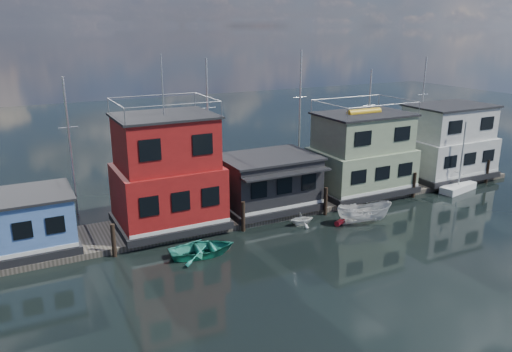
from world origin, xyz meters
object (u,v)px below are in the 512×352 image
day_sailer (458,187)px  motorboat (364,213)px  houseboat_green (362,154)px  dinghy_teal (203,249)px  houseboat_red (167,174)px  houseboat_dark (268,181)px  houseboat_white (447,142)px  houseboat_blue (21,223)px  red_kayak (346,218)px  dinghy_white (302,219)px

day_sailer → motorboat: day_sailer is taller
houseboat_green → dinghy_teal: 17.54m
houseboat_red → dinghy_teal: bearing=-84.2°
houseboat_dark → houseboat_green: (9.00, 0.02, 1.13)m
houseboat_white → day_sailer: bearing=-117.8°
houseboat_green → day_sailer: size_ratio=1.36×
houseboat_red → dinghy_teal: size_ratio=2.82×
houseboat_dark → dinghy_teal: houseboat_dark is taller
houseboat_blue → houseboat_white: size_ratio=0.76×
houseboat_blue → red_kayak: houseboat_blue is taller
houseboat_dark → red_kayak: (4.18, -4.57, -2.21)m
day_sailer → dinghy_white: 16.50m
dinghy_teal → red_kayak: bearing=-81.9°
houseboat_blue → houseboat_white: houseboat_white is taller
day_sailer → houseboat_blue: bearing=162.8°
houseboat_blue → houseboat_red: (9.50, 0.00, 1.90)m
motorboat → day_sailer: bearing=-61.7°
houseboat_dark → houseboat_green: 9.07m
houseboat_dark → houseboat_green: size_ratio=0.88×
houseboat_dark → dinghy_white: (0.76, -3.75, -1.93)m
day_sailer → red_kayak: 13.13m
houseboat_white → motorboat: size_ratio=2.03×
houseboat_green → dinghy_white: size_ratio=4.50×
houseboat_red → dinghy_teal: houseboat_red is taller
houseboat_blue → houseboat_green: bearing=0.0°
houseboat_white → houseboat_red: bearing=-180.0°
houseboat_white → motorboat: bearing=-158.5°
day_sailer → houseboat_green: bearing=146.3°
houseboat_white → dinghy_white: houseboat_white is taller
houseboat_green → dinghy_teal: bearing=-162.7°
houseboat_dark → houseboat_white: (19.00, 0.02, 1.12)m
houseboat_dark → dinghy_white: bearing=-78.6°
day_sailer → dinghy_teal: size_ratio=1.47×
houseboat_red → dinghy_white: bearing=-23.3°
houseboat_green → dinghy_white: 9.57m
motorboat → dinghy_white: bearing=86.2°
houseboat_red → red_kayak: 13.59m
houseboat_white → day_sailer: houseboat_white is taller
houseboat_dark → day_sailer: day_sailer is taller
day_sailer → dinghy_teal: day_sailer is taller
motorboat → dinghy_teal: (-12.53, 0.37, -0.36)m
houseboat_red → motorboat: (13.05, -5.50, -3.30)m
dinghy_teal → houseboat_blue: bearing=68.3°
day_sailer → houseboat_white: bearing=50.5°
red_kayak → dinghy_white: bearing=142.0°
houseboat_blue → houseboat_red: houseboat_red is taller
houseboat_blue → red_kayak: (21.68, -4.59, -1.99)m
houseboat_red → dinghy_white: size_ratio=6.36×
houseboat_dark → day_sailer: bearing=-10.9°
dinghy_teal → dinghy_white: bearing=-75.1°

